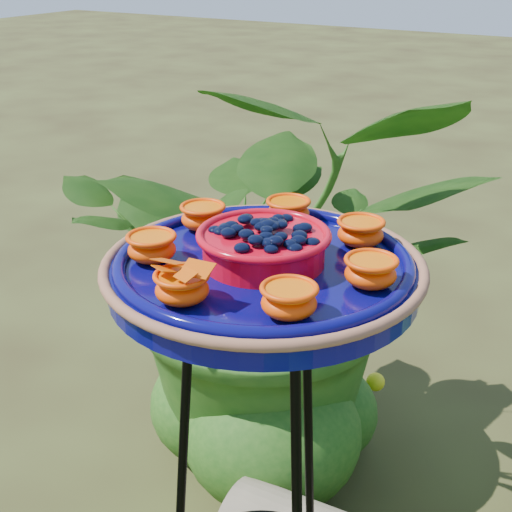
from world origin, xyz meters
name	(u,v)px	position (x,y,z in m)	size (l,w,h in m)	color
tripod_stand	(262,476)	(-0.09, 0.03, 0.50)	(0.33, 0.34, 0.82)	black
feeder_dish	(263,264)	(-0.09, 0.03, 0.86)	(0.47, 0.47, 0.10)	#080756
shrub_back_left	(280,273)	(-0.40, 0.66, 0.51)	(0.93, 0.80, 1.03)	#1F4E15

